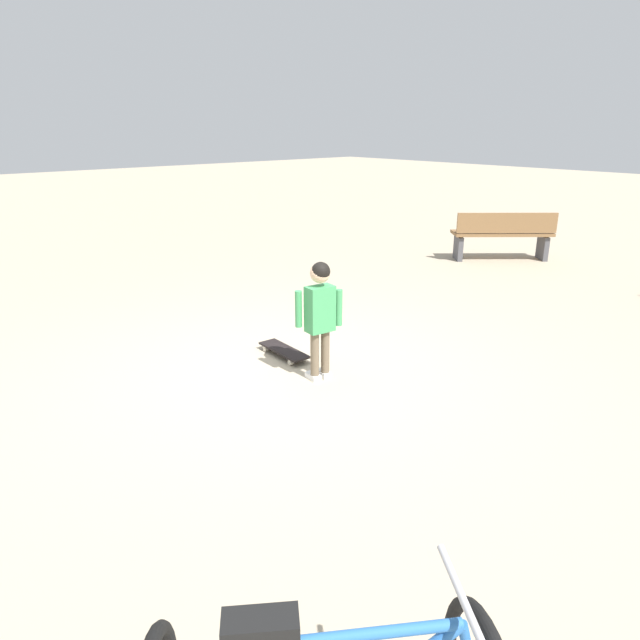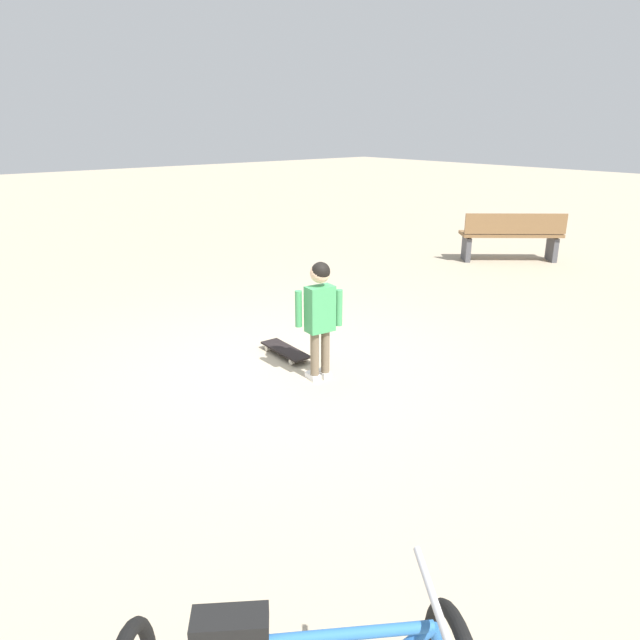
# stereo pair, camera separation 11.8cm
# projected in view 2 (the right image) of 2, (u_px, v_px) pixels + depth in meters

# --- Properties ---
(ground_plane) EXTENTS (50.00, 50.00, 0.00)m
(ground_plane) POSITION_uv_depth(u_px,v_px,m) (285.00, 371.00, 5.26)
(ground_plane) COLOR tan
(child_person) EXTENTS (0.26, 0.35, 1.06)m
(child_person) POSITION_uv_depth(u_px,v_px,m) (320.00, 308.00, 4.89)
(child_person) COLOR brown
(child_person) RESTS_ON ground
(skateboard) EXTENTS (0.63, 0.22, 0.07)m
(skateboard) POSITION_uv_depth(u_px,v_px,m) (285.00, 350.00, 5.58)
(skateboard) COLOR black
(skateboard) RESTS_ON ground
(street_bench) EXTENTS (1.37, 1.50, 0.80)m
(street_bench) POSITION_uv_depth(u_px,v_px,m) (512.00, 236.00, 9.28)
(street_bench) COLOR brown
(street_bench) RESTS_ON ground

